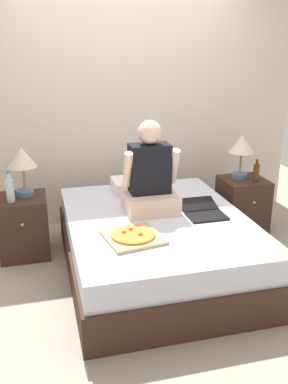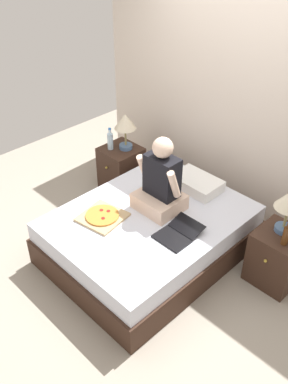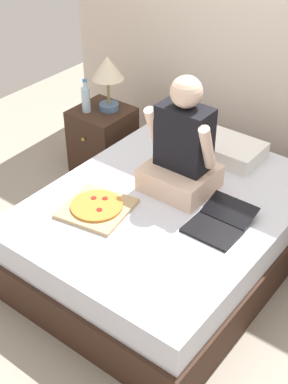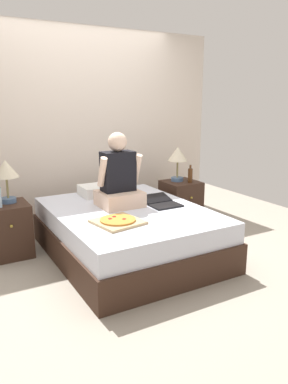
# 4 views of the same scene
# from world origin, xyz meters

# --- Properties ---
(ground_plane) EXTENTS (5.85, 5.85, 0.00)m
(ground_plane) POSITION_xyz_m (0.00, 0.00, 0.00)
(ground_plane) COLOR #9E9384
(wall_back) EXTENTS (3.85, 0.12, 2.50)m
(wall_back) POSITION_xyz_m (0.00, 1.33, 1.25)
(wall_back) COLOR beige
(wall_back) RESTS_ON ground
(bed) EXTENTS (1.51, 1.94, 0.51)m
(bed) POSITION_xyz_m (0.00, 0.00, 0.25)
(bed) COLOR #382319
(bed) RESTS_ON ground
(nightstand_left) EXTENTS (0.44, 0.47, 0.57)m
(nightstand_left) POSITION_xyz_m (-1.10, 0.61, 0.28)
(nightstand_left) COLOR #382319
(nightstand_left) RESTS_ON ground
(lamp_on_left_nightstand) EXTENTS (0.26, 0.26, 0.45)m
(lamp_on_left_nightstand) POSITION_xyz_m (-1.06, 0.66, 0.89)
(lamp_on_left_nightstand) COLOR #4C6B93
(lamp_on_left_nightstand) RESTS_ON nightstand_left
(water_bottle) EXTENTS (0.07, 0.07, 0.28)m
(water_bottle) POSITION_xyz_m (-1.18, 0.52, 0.68)
(water_bottle) COLOR silver
(water_bottle) RESTS_ON nightstand_left
(nightstand_right) EXTENTS (0.44, 0.47, 0.57)m
(nightstand_right) POSITION_xyz_m (1.10, 0.61, 0.28)
(nightstand_right) COLOR #382319
(nightstand_right) RESTS_ON ground
(beer_bottle) EXTENTS (0.06, 0.06, 0.23)m
(beer_bottle) POSITION_xyz_m (1.17, 0.51, 0.66)
(beer_bottle) COLOR #512D14
(beer_bottle) RESTS_ON nightstand_right
(pillow) EXTENTS (0.52, 0.34, 0.12)m
(pillow) POSITION_xyz_m (0.02, 0.69, 0.57)
(pillow) COLOR white
(pillow) RESTS_ON bed
(person_seated) EXTENTS (0.47, 0.40, 0.78)m
(person_seated) POSITION_xyz_m (-0.02, 0.17, 0.79)
(person_seated) COLOR beige
(person_seated) RESTS_ON bed
(laptop) EXTENTS (0.32, 0.42, 0.07)m
(laptop) POSITION_xyz_m (0.40, -0.05, 0.53)
(laptop) COLOR black
(laptop) RESTS_ON bed
(pizza_box) EXTENTS (0.46, 0.46, 0.05)m
(pizza_box) POSITION_xyz_m (-0.29, -0.36, 0.53)
(pizza_box) COLOR tan
(pizza_box) RESTS_ON bed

